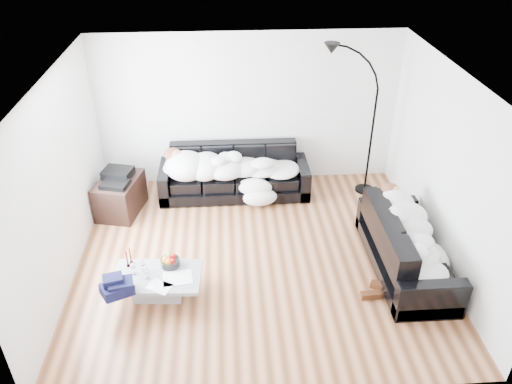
{
  "coord_description": "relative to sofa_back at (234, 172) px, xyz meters",
  "views": [
    {
      "loc": [
        -0.39,
        -5.52,
        4.51
      ],
      "look_at": [
        0.0,
        0.3,
        0.9
      ],
      "focal_mm": 35.0,
      "sensor_mm": 36.0,
      "label": 1
    }
  ],
  "objects": [
    {
      "name": "sofa_right",
      "position": [
        2.26,
        -2.11,
        0.0
      ],
      "size": [
        0.86,
        2.02,
        0.82
      ],
      "primitive_type": "cube",
      "rotation": [
        0.0,
        0.0,
        1.57
      ],
      "color": "black",
      "rests_on": "ground"
    },
    {
      "name": "wall_right",
      "position": [
        2.77,
        -1.74,
        0.9
      ],
      "size": [
        0.02,
        4.5,
        2.6
      ],
      "primitive_type": "cube",
      "color": "silver",
      "rests_on": "ground"
    },
    {
      "name": "teal_cushion",
      "position": [
        2.2,
        -1.48,
        0.32
      ],
      "size": [
        0.42,
        0.38,
        0.2
      ],
      "primitive_type": "ellipsoid",
      "rotation": [
        0.0,
        0.0,
        0.24
      ],
      "color": "#0D545D",
      "rests_on": "sofa_right"
    },
    {
      "name": "ground",
      "position": [
        0.27,
        -1.74,
        -0.4
      ],
      "size": [
        5.0,
        5.0,
        0.0
      ],
      "primitive_type": "plane",
      "color": "brown",
      "rests_on": "ground"
    },
    {
      "name": "wall_back",
      "position": [
        0.27,
        0.51,
        0.9
      ],
      "size": [
        5.0,
        0.02,
        2.6
      ],
      "primitive_type": "cube",
      "color": "silver",
      "rests_on": "ground"
    },
    {
      "name": "newspaper_a",
      "position": [
        -0.78,
        -2.49,
        -0.08
      ],
      "size": [
        0.4,
        0.32,
        0.01
      ],
      "primitive_type": "cube",
      "rotation": [
        0.0,
        0.0,
        0.14
      ],
      "color": "silver",
      "rests_on": "coffee_table"
    },
    {
      "name": "wine_glass_b",
      "position": [
        -1.33,
        -2.37,
        0.01
      ],
      "size": [
        0.08,
        0.08,
        0.18
      ],
      "primitive_type": "cylinder",
      "rotation": [
        0.0,
        0.0,
        -0.11
      ],
      "color": "white",
      "rests_on": "coffee_table"
    },
    {
      "name": "floor_lamp",
      "position": [
        2.24,
        -0.05,
        0.71
      ],
      "size": [
        0.83,
        0.36,
        2.24
      ],
      "primitive_type": null,
      "rotation": [
        0.0,
        0.0,
        0.05
      ],
      "color": "black",
      "rests_on": "ground"
    },
    {
      "name": "wine_glass_a",
      "position": [
        -1.22,
        -2.31,
        -0.01
      ],
      "size": [
        0.07,
        0.07,
        0.15
      ],
      "primitive_type": "cylinder",
      "rotation": [
        0.0,
        0.0,
        -0.12
      ],
      "color": "white",
      "rests_on": "coffee_table"
    },
    {
      "name": "sleeper_back",
      "position": [
        0.0,
        -0.05,
        0.22
      ],
      "size": [
        2.1,
        0.72,
        0.42
      ],
      "primitive_type": null,
      "color": "white",
      "rests_on": "sofa_back"
    },
    {
      "name": "wine_glass_c",
      "position": [
        -1.16,
        -2.47,
        0.0
      ],
      "size": [
        0.09,
        0.09,
        0.17
      ],
      "primitive_type": "cylinder",
      "rotation": [
        0.0,
        0.0,
        0.24
      ],
      "color": "white",
      "rests_on": "coffee_table"
    },
    {
      "name": "ceiling",
      "position": [
        0.27,
        -1.74,
        2.2
      ],
      "size": [
        5.0,
        5.0,
        0.0
      ],
      "primitive_type": "plane",
      "color": "white",
      "rests_on": "ground"
    },
    {
      "name": "navy_jacket",
      "position": [
        -1.47,
        -2.68,
        0.09
      ],
      "size": [
        0.44,
        0.4,
        0.19
      ],
      "primitive_type": null,
      "rotation": [
        0.0,
        0.0,
        0.24
      ],
      "color": "black",
      "rests_on": "coffee_table"
    },
    {
      "name": "newspaper_b",
      "position": [
        -0.99,
        -2.63,
        -0.08
      ],
      "size": [
        0.36,
        0.32,
        0.01
      ],
      "primitive_type": "cube",
      "rotation": [
        0.0,
        0.0,
        -0.5
      ],
      "color": "silver",
      "rests_on": "coffee_table"
    },
    {
      "name": "sofa_back",
      "position": [
        0.0,
        0.0,
        0.0
      ],
      "size": [
        2.48,
        0.86,
        0.81
      ],
      "primitive_type": "cube",
      "color": "black",
      "rests_on": "ground"
    },
    {
      "name": "coffee_table",
      "position": [
        -1.05,
        -2.41,
        -0.24
      ],
      "size": [
        1.15,
        0.72,
        0.32
      ],
      "primitive_type": "cube",
      "rotation": [
        0.0,
        0.0,
        -0.07
      ],
      "color": "#939699",
      "rests_on": "ground"
    },
    {
      "name": "stereo",
      "position": [
        -1.83,
        -0.42,
        0.24
      ],
      "size": [
        0.51,
        0.44,
        0.13
      ],
      "primitive_type": "cube",
      "rotation": [
        0.0,
        0.0,
        -0.25
      ],
      "color": "black",
      "rests_on": "av_cabinet"
    },
    {
      "name": "candle_right",
      "position": [
        -1.4,
        -2.15,
        0.04
      ],
      "size": [
        0.05,
        0.05,
        0.24
      ],
      "primitive_type": "cylinder",
      "rotation": [
        0.0,
        0.0,
        0.3
      ],
      "color": "maroon",
      "rests_on": "coffee_table"
    },
    {
      "name": "av_cabinet",
      "position": [
        -1.83,
        -0.42,
        -0.11
      ],
      "size": [
        0.76,
        0.96,
        0.58
      ],
      "primitive_type": "cube",
      "rotation": [
        0.0,
        0.0,
        -0.23
      ],
      "color": "black",
      "rests_on": "ground"
    },
    {
      "name": "shoes",
      "position": [
        1.73,
        -2.59,
        -0.36
      ],
      "size": [
        0.48,
        0.38,
        0.1
      ],
      "primitive_type": null,
      "rotation": [
        0.0,
        0.0,
        -0.15
      ],
      "color": "#472311",
      "rests_on": "ground"
    },
    {
      "name": "sleeper_right",
      "position": [
        2.26,
        -2.11,
        0.23
      ],
      "size": [
        0.73,
        1.73,
        0.42
      ],
      "primitive_type": null,
      "rotation": [
        0.0,
        0.0,
        1.57
      ],
      "color": "white",
      "rests_on": "sofa_right"
    },
    {
      "name": "wall_left",
      "position": [
        -2.23,
        -1.74,
        0.9
      ],
      "size": [
        0.02,
        4.5,
        2.6
      ],
      "primitive_type": "cube",
      "color": "silver",
      "rests_on": "ground"
    },
    {
      "name": "fruit_bowl",
      "position": [
        -0.89,
        -2.23,
        -0.01
      ],
      "size": [
        0.28,
        0.28,
        0.15
      ],
      "primitive_type": "cylinder",
      "rotation": [
        0.0,
        0.0,
        -0.15
      ],
      "color": "white",
      "rests_on": "coffee_table"
    },
    {
      "name": "candle_left",
      "position": [
        -1.43,
        -2.21,
        0.04
      ],
      "size": [
        0.05,
        0.05,
        0.24
      ],
      "primitive_type": "cylinder",
      "rotation": [
        0.0,
        0.0,
        -0.2
      ],
      "color": "maroon",
      "rests_on": "coffee_table"
    }
  ]
}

